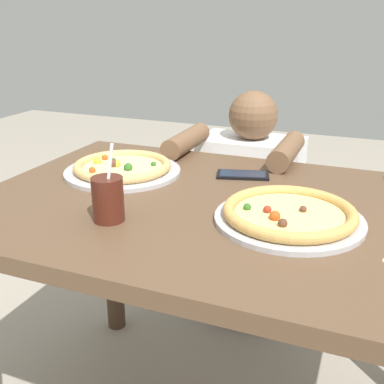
{
  "coord_description": "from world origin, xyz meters",
  "views": [
    {
      "loc": [
        0.34,
        -1.03,
        1.19
      ],
      "look_at": [
        -0.07,
        -0.03,
        0.78
      ],
      "focal_mm": 43.81,
      "sensor_mm": 36.0,
      "label": 1
    }
  ],
  "objects_px": {
    "pizza_far": "(122,168)",
    "drink_cup_colored": "(108,199)",
    "cell_phone": "(243,175)",
    "diner_seated": "(248,220)",
    "pizza_near": "(289,215)"
  },
  "relations": [
    {
      "from": "pizza_far",
      "to": "cell_phone",
      "type": "bearing_deg",
      "value": 17.77
    },
    {
      "from": "cell_phone",
      "to": "diner_seated",
      "type": "relative_size",
      "value": 0.18
    },
    {
      "from": "cell_phone",
      "to": "diner_seated",
      "type": "distance_m",
      "value": 0.54
    },
    {
      "from": "cell_phone",
      "to": "drink_cup_colored",
      "type": "bearing_deg",
      "value": -115.33
    },
    {
      "from": "cell_phone",
      "to": "pizza_near",
      "type": "bearing_deg",
      "value": -55.72
    },
    {
      "from": "pizza_far",
      "to": "drink_cup_colored",
      "type": "bearing_deg",
      "value": -65.33
    },
    {
      "from": "pizza_near",
      "to": "pizza_far",
      "type": "xyz_separation_m",
      "value": [
        -0.53,
        0.17,
        -0.0
      ]
    },
    {
      "from": "pizza_near",
      "to": "pizza_far",
      "type": "distance_m",
      "value": 0.55
    },
    {
      "from": "pizza_near",
      "to": "diner_seated",
      "type": "xyz_separation_m",
      "value": [
        -0.27,
        0.69,
        -0.35
      ]
    },
    {
      "from": "cell_phone",
      "to": "diner_seated",
      "type": "xyz_separation_m",
      "value": [
        -0.09,
        0.42,
        -0.33
      ]
    },
    {
      "from": "pizza_far",
      "to": "cell_phone",
      "type": "xyz_separation_m",
      "value": [
        0.34,
        0.11,
        -0.01
      ]
    },
    {
      "from": "drink_cup_colored",
      "to": "pizza_near",
      "type": "bearing_deg",
      "value": 20.39
    },
    {
      "from": "drink_cup_colored",
      "to": "diner_seated",
      "type": "relative_size",
      "value": 0.19
    },
    {
      "from": "drink_cup_colored",
      "to": "cell_phone",
      "type": "distance_m",
      "value": 0.46
    },
    {
      "from": "pizza_far",
      "to": "diner_seated",
      "type": "relative_size",
      "value": 0.37
    }
  ]
}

